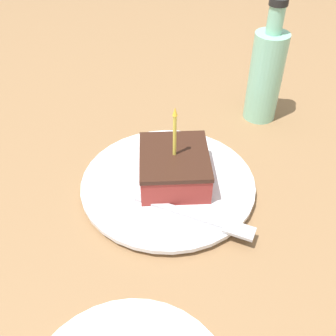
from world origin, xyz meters
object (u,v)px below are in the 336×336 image
(plate, at_px, (168,184))
(bottle, at_px, (266,74))
(fork, at_px, (201,218))
(cake_slice, at_px, (174,167))

(plate, height_order, bottle, bottle)
(fork, relative_size, bottle, 0.74)
(bottle, bearing_deg, plate, -133.85)
(cake_slice, xyz_separation_m, fork, (0.03, -0.09, -0.02))
(cake_slice, xyz_separation_m, bottle, (0.19, 0.20, 0.05))
(cake_slice, bearing_deg, bottle, 47.32)
(bottle, bearing_deg, cake_slice, -132.68)
(plate, relative_size, cake_slice, 2.07)
(plate, bearing_deg, fork, -62.83)
(plate, bearing_deg, bottle, 46.15)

